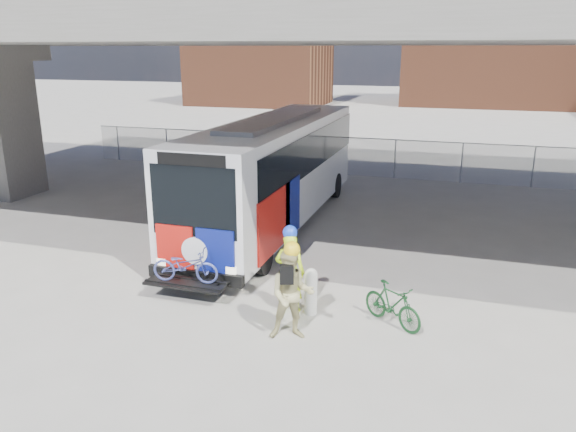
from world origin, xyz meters
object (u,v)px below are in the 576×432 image
at_px(bus, 275,164).
at_px(cyclist_hivis, 290,270).
at_px(cyclist_tan, 292,293).
at_px(bollard, 311,290).
at_px(bike_parked, 392,305).

distance_m(bus, cyclist_hivis, 6.91).
height_order(cyclist_hivis, cyclist_tan, cyclist_tan).
relative_size(bollard, cyclist_hivis, 0.53).
distance_m(cyclist_tan, bike_parked, 2.34).
xyz_separation_m(bus, bike_parked, (4.89, -6.33, -1.62)).
height_order(bus, cyclist_tan, bus).
bearing_deg(cyclist_hivis, cyclist_tan, 104.64).
bearing_deg(bike_parked, cyclist_tan, 156.69).
relative_size(cyclist_tan, bike_parked, 1.33).
bearing_deg(bollard, cyclist_hivis, 180.00).
relative_size(bus, cyclist_tan, 6.03).
bearing_deg(bus, bike_parked, -52.32).
relative_size(bollard, bike_parked, 0.68).
bearing_deg(bus, cyclist_tan, -68.59).
distance_m(bus, bollard, 7.19).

